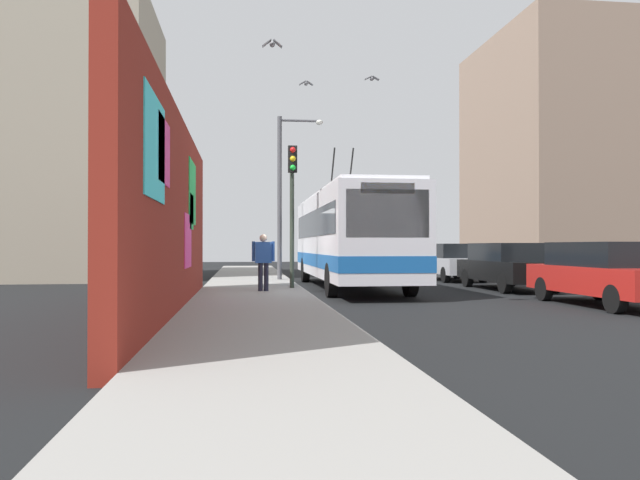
# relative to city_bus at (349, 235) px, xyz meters

# --- Properties ---
(ground_plane) EXTENTS (80.00, 80.00, 0.00)m
(ground_plane) POSITION_rel_city_bus_xyz_m (-3.61, 1.80, -1.86)
(ground_plane) COLOR black
(sidewalk_slab) EXTENTS (48.00, 3.20, 0.15)m
(sidewalk_slab) POSITION_rel_city_bus_xyz_m (-3.61, 3.40, -1.78)
(sidewalk_slab) COLOR gray
(sidewalk_slab) RESTS_ON ground_plane
(graffiti_wall) EXTENTS (13.61, 0.32, 4.26)m
(graffiti_wall) POSITION_rel_city_bus_xyz_m (-7.81, 5.15, 0.28)
(graffiti_wall) COLOR maroon
(graffiti_wall) RESTS_ON ground_plane
(building_far_left) EXTENTS (8.57, 6.43, 12.46)m
(building_far_left) POSITION_rel_city_bus_xyz_m (7.91, 11.00, 4.38)
(building_far_left) COLOR #9E937F
(building_far_left) RESTS_ON ground_plane
(building_far_right) EXTENTS (11.39, 8.40, 13.98)m
(building_far_right) POSITION_rel_city_bus_xyz_m (13.54, -15.20, 5.13)
(building_far_right) COLOR gray
(building_far_right) RESTS_ON ground_plane
(city_bus) EXTENTS (11.70, 2.61, 5.12)m
(city_bus) POSITION_rel_city_bus_xyz_m (0.00, 0.00, 0.00)
(city_bus) COLOR silver
(city_bus) RESTS_ON ground_plane
(parked_car_red) EXTENTS (4.85, 1.86, 1.58)m
(parked_car_red) POSITION_rel_city_bus_xyz_m (-7.11, -5.20, -1.02)
(parked_car_red) COLOR #B21E19
(parked_car_red) RESTS_ON ground_plane
(parked_car_black) EXTENTS (4.84, 1.86, 1.58)m
(parked_car_black) POSITION_rel_city_bus_xyz_m (-1.42, -5.20, -1.02)
(parked_car_black) COLOR black
(parked_car_black) RESTS_ON ground_plane
(parked_car_silver) EXTENTS (4.62, 1.80, 1.58)m
(parked_car_silver) POSITION_rel_city_bus_xyz_m (4.23, -5.20, -1.02)
(parked_car_silver) COLOR #B7B7BC
(parked_car_silver) RESTS_ON ground_plane
(pedestrian_midblock) EXTENTS (0.22, 0.67, 1.68)m
(pedestrian_midblock) POSITION_rel_city_bus_xyz_m (-3.02, 3.10, -0.72)
(pedestrian_midblock) COLOR #1E1E2D
(pedestrian_midblock) RESTS_ON sidewalk_slab
(traffic_light) EXTENTS (0.49, 0.28, 4.52)m
(traffic_light) POSITION_rel_city_bus_xyz_m (-1.87, 2.15, 1.32)
(traffic_light) COLOR #2D382D
(traffic_light) RESTS_ON sidewalk_slab
(street_lamp) EXTENTS (0.44, 1.83, 6.52)m
(street_lamp) POSITION_rel_city_bus_xyz_m (3.25, 2.04, 2.05)
(street_lamp) COLOR #4C4C51
(street_lamp) RESTS_ON sidewalk_slab
(flying_pigeons) EXTENTS (10.84, 4.49, 1.51)m
(flying_pigeons) POSITION_rel_city_bus_xyz_m (-3.66, 0.99, 5.68)
(flying_pigeons) COLOR gray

